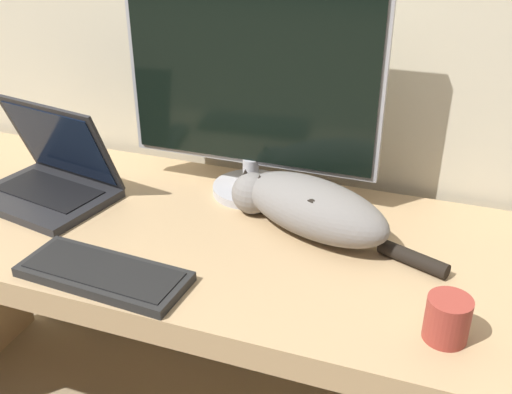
{
  "coord_description": "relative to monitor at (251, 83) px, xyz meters",
  "views": [
    {
      "loc": [
        0.59,
        -0.73,
        1.42
      ],
      "look_at": [
        0.23,
        0.29,
        0.84
      ],
      "focal_mm": 42.0,
      "sensor_mm": 36.0,
      "label": 1
    }
  ],
  "objects": [
    {
      "name": "laptop",
      "position": [
        -0.45,
        -0.19,
        -0.23
      ],
      "size": [
        0.35,
        0.29,
        0.24
      ],
      "rotation": [
        0.0,
        0.0,
        -0.19
      ],
      "color": "#232326",
      "rests_on": "desk"
    },
    {
      "name": "coffee_mug",
      "position": [
        0.5,
        -0.4,
        -0.24
      ],
      "size": [
        0.08,
        0.08,
        0.08
      ],
      "color": "#9E382D",
      "rests_on": "desk"
    },
    {
      "name": "desk",
      "position": [
        -0.13,
        -0.2,
        -0.42
      ],
      "size": [
        1.6,
        0.64,
        0.72
      ],
      "color": "tan",
      "rests_on": "ground_plane"
    },
    {
      "name": "monitor",
      "position": [
        0.0,
        0.0,
        0.0
      ],
      "size": [
        0.62,
        0.19,
        0.54
      ],
      "color": "#B2B2B7",
      "rests_on": "desk"
    },
    {
      "name": "cat",
      "position": [
        0.18,
        -0.13,
        -0.22
      ],
      "size": [
        0.51,
        0.28,
        0.12
      ],
      "rotation": [
        0.0,
        0.0,
        -0.38
      ],
      "color": "gray",
      "rests_on": "desk"
    },
    {
      "name": "external_keyboard",
      "position": [
        -0.15,
        -0.45,
        -0.27
      ],
      "size": [
        0.35,
        0.15,
        0.02
      ],
      "rotation": [
        0.0,
        0.0,
        -0.06
      ],
      "color": "black",
      "rests_on": "desk"
    }
  ]
}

